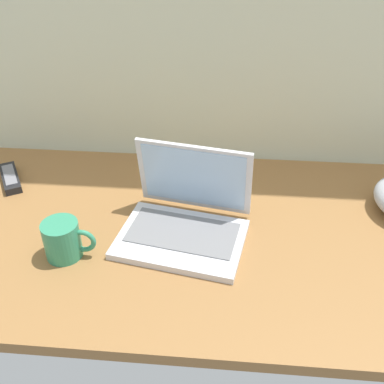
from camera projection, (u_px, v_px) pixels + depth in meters
desk at (201, 235)px, 1.17m from camera, size 1.60×0.76×0.03m
laptop at (186, 217)px, 1.13m from camera, size 0.35×0.31×0.22m
coffee_mug at (63, 239)px, 1.06m from camera, size 0.13×0.09×0.10m
remote_control_near at (10, 178)px, 1.35m from camera, size 0.12×0.16×0.02m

